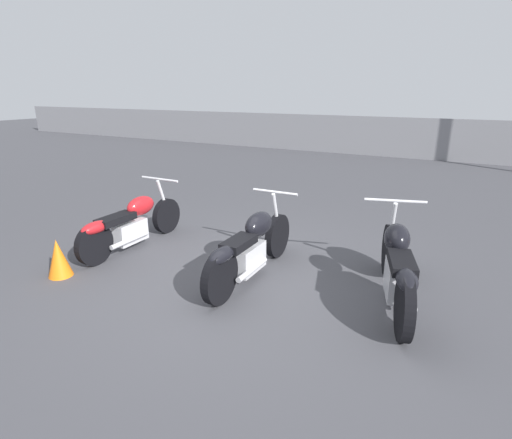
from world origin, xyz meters
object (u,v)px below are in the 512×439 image
(motorcycle_slot_0, at_px, (131,223))
(traffic_cone_far, at_px, (58,258))
(motorcycle_slot_2, at_px, (397,267))
(motorcycle_slot_1, at_px, (251,247))

(motorcycle_slot_0, relative_size, traffic_cone_far, 4.16)
(motorcycle_slot_0, xyz_separation_m, traffic_cone_far, (-0.11, -1.14, -0.15))
(motorcycle_slot_2, relative_size, traffic_cone_far, 4.14)
(traffic_cone_far, bearing_deg, motorcycle_slot_1, 27.32)
(motorcycle_slot_0, relative_size, motorcycle_slot_1, 0.97)
(motorcycle_slot_1, relative_size, traffic_cone_far, 4.29)
(motorcycle_slot_1, xyz_separation_m, traffic_cone_far, (-2.17, -1.12, -0.18))
(motorcycle_slot_1, bearing_deg, traffic_cone_far, -153.33)
(motorcycle_slot_0, height_order, motorcycle_slot_2, motorcycle_slot_2)
(motorcycle_slot_0, distance_m, motorcycle_slot_2, 3.76)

